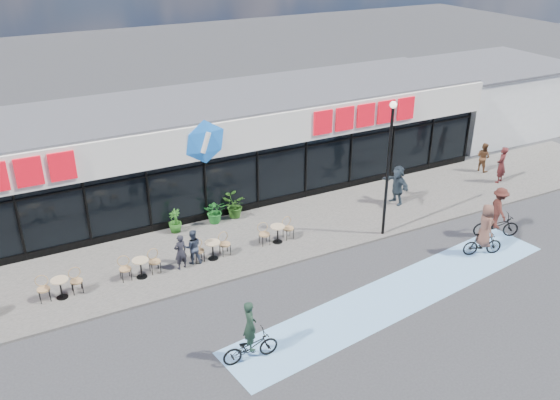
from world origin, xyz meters
name	(u,v)px	position (x,y,z in m)	size (l,w,h in m)	color
ground	(280,303)	(0.00, 0.00, 0.00)	(120.00, 120.00, 0.00)	#28282B
sidewalk	(229,245)	(0.00, 4.50, 0.05)	(44.00, 5.00, 0.10)	#615C55
bike_lane	(399,294)	(4.00, -1.50, 0.01)	(14.00, 2.20, 0.01)	#6DA0CF
building	(182,151)	(0.00, 9.93, 2.34)	(30.60, 6.57, 4.75)	black
neighbour_building	(488,96)	(20.50, 11.00, 2.06)	(9.20, 7.20, 4.11)	silver
lamp_post	(389,159)	(6.07, 2.30, 3.46)	(0.28, 0.28, 5.73)	black
bistro_set_2	(60,285)	(-6.69, 3.79, 0.56)	(1.54, 0.62, 0.90)	tan
bistro_set_3	(140,265)	(-3.86, 3.79, 0.56)	(1.54, 0.62, 0.90)	tan
bistro_set_4	(212,247)	(-1.02, 3.79, 0.56)	(1.54, 0.62, 0.90)	tan
bistro_set_5	(277,231)	(1.81, 3.79, 0.56)	(1.54, 0.62, 0.90)	tan
potted_plant_left	(215,211)	(0.22, 6.52, 0.63)	(0.96, 0.83, 1.06)	#195A1E
potted_plant_mid	(175,221)	(-1.61, 6.50, 0.61)	(0.57, 0.57, 1.02)	#1D4B15
potted_plant_right	(234,206)	(1.12, 6.60, 0.65)	(0.99, 0.86, 1.10)	#224814
patron_left	(181,252)	(-2.34, 3.60, 0.81)	(0.52, 0.34, 1.43)	black
patron_right	(193,247)	(-1.80, 3.77, 0.80)	(0.69, 0.53, 1.41)	#2B3444
pedestrian_a	(397,185)	(8.42, 4.45, 1.03)	(1.72, 0.55, 1.85)	#27323C
pedestrian_b	(483,157)	(14.85, 5.52, 0.87)	(0.75, 0.58, 1.53)	#52321D
pedestrian_c	(501,165)	(14.52, 4.00, 1.03)	(0.68, 0.45, 1.87)	#461919
cyclist_a	(484,234)	(8.62, -0.78, 0.94)	(1.66, 0.99, 2.20)	black
cyclist_b	(498,217)	(10.23, 0.07, 0.92)	(2.01, 1.41, 2.22)	black
cyclist_c	(250,341)	(-2.16, -2.18, 0.69)	(1.80, 0.70, 2.09)	black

